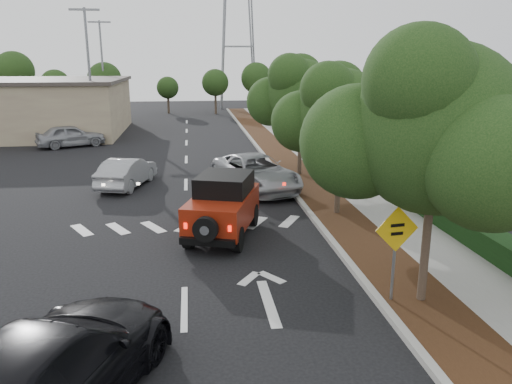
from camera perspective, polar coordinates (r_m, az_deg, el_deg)
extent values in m
plane|color=black|center=(12.11, -8.20, -12.99)|extent=(120.00, 120.00, 0.00)
cube|color=#9E9B93|center=(23.78, 3.13, 1.40)|extent=(0.20, 70.00, 0.15)
cube|color=black|center=(23.99, 5.47, 1.43)|extent=(1.80, 70.00, 0.12)
cube|color=gray|center=(24.48, 9.81, 1.55)|extent=(2.00, 70.00, 0.12)
cube|color=black|center=(24.86, 12.93, 2.40)|extent=(0.80, 70.00, 0.80)
cylinder|color=black|center=(17.71, -5.19, -2.37)|extent=(0.50, 0.82, 0.78)
cylinder|color=black|center=(17.37, -0.37, -2.66)|extent=(0.50, 0.82, 0.78)
cylinder|color=black|center=(15.50, -7.63, -5.01)|extent=(0.50, 0.82, 0.78)
cylinder|color=black|center=(15.11, -2.13, -5.41)|extent=(0.50, 0.82, 0.78)
cube|color=maroon|center=(16.23, -3.82, -1.99)|extent=(2.78, 3.96, 0.97)
cube|color=black|center=(16.29, -3.61, 0.98)|extent=(2.14, 2.38, 0.62)
cube|color=maroon|center=(17.53, -2.72, -0.95)|extent=(1.77, 1.43, 0.80)
cube|color=black|center=(14.67, -5.60, -5.72)|extent=(1.63, 0.68, 0.21)
cylinder|color=black|center=(14.39, -5.79, -4.28)|extent=(0.77, 0.43, 0.74)
cube|color=#FF190C|center=(14.76, -8.06, -3.86)|extent=(0.10, 0.07, 0.17)
cube|color=#FF190C|center=(14.41, -3.04, -4.21)|extent=(0.10, 0.07, 0.17)
imported|color=#999BA0|center=(22.19, -0.04, 2.24)|extent=(4.02, 5.97, 1.52)
imported|color=black|center=(9.04, -22.88, -18.56)|extent=(4.25, 6.19, 1.66)
imported|color=#929499|center=(23.41, -14.53, 2.20)|extent=(2.50, 4.28, 1.33)
imported|color=#95969C|center=(35.32, -20.42, 6.05)|extent=(4.67, 3.37, 1.48)
cylinder|color=slate|center=(12.13, 15.50, -7.23)|extent=(0.08, 0.08, 2.12)
cube|color=yellow|center=(11.87, 15.81, -4.12)|extent=(1.08, 0.15, 1.08)
cube|color=black|center=(11.82, 15.89, -3.69)|extent=(0.34, 0.05, 0.08)
cube|color=black|center=(11.88, 15.82, -4.61)|extent=(0.30, 0.05, 0.08)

